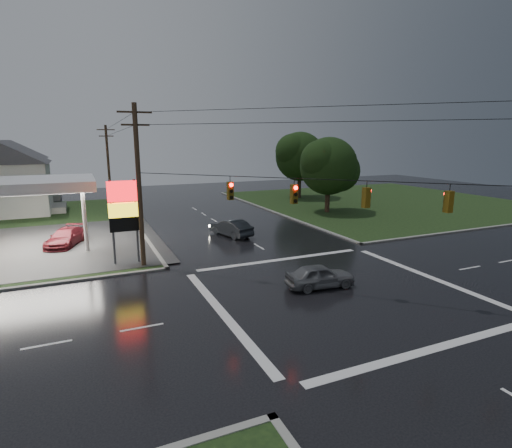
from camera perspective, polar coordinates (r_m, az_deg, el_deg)
name	(u,v)px	position (r m, az deg, el deg)	size (l,w,h in m)	color
ground	(337,292)	(23.92, 11.46, -9.51)	(120.00, 120.00, 0.00)	black
grass_ne	(382,201)	(59.52, 17.59, 3.09)	(36.00, 36.00, 0.08)	black
pylon_sign	(124,208)	(29.03, -18.40, 2.14)	(2.00, 0.35, 6.00)	#59595E
utility_pole_nw	(139,184)	(27.93, -16.38, 5.44)	(2.20, 0.32, 11.00)	#382619
utility_pole_n	(108,164)	(56.25, -20.34, 7.99)	(2.20, 0.32, 10.50)	#382619
traffic_signals	(342,180)	(22.40, 12.22, 6.11)	(26.87, 26.87, 1.47)	black
house_near	(5,177)	(54.77, -32.18, 5.69)	(11.05, 8.48, 8.60)	silver
house_far	(11,170)	(66.77, -31.63, 6.56)	(11.05, 8.48, 8.60)	silver
tree_ne_near	(330,166)	(48.52, 10.48, 8.12)	(7.99, 6.80, 8.98)	black
tree_ne_far	(301,157)	(60.24, 6.41, 9.54)	(8.46, 7.20, 9.80)	black
car_north	(231,228)	(36.52, -3.58, -0.53)	(1.63, 4.68, 1.54)	black
car_crossing	(320,276)	(24.27, 9.11, -7.33)	(1.67, 4.14, 1.41)	slate
car_pump	(66,237)	(36.66, -25.54, -1.72)	(2.03, 5.00, 1.45)	#59141B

